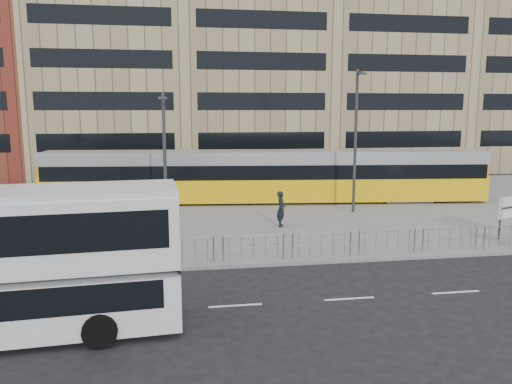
{
  "coord_description": "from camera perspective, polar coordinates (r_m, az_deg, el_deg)",
  "views": [
    {
      "loc": [
        -3.77,
        -19.8,
        6.53
      ],
      "look_at": [
        0.27,
        6.0,
        2.17
      ],
      "focal_mm": 35.0,
      "sensor_mm": 36.0,
      "label": 1
    }
  ],
  "objects": [
    {
      "name": "ground",
      "position": [
        21.19,
        1.81,
        -8.47
      ],
      "size": [
        120.0,
        120.0,
        0.0
      ],
      "primitive_type": "plane",
      "color": "black",
      "rests_on": "ground"
    },
    {
      "name": "plaza",
      "position": [
        32.67,
        -2.09,
        -1.92
      ],
      "size": [
        64.0,
        24.0,
        0.15
      ],
      "primitive_type": "cube",
      "color": "slate",
      "rests_on": "ground"
    },
    {
      "name": "kerb",
      "position": [
        21.21,
        1.79,
        -8.24
      ],
      "size": [
        64.0,
        0.25,
        0.17
      ],
      "primitive_type": "cube",
      "color": "gray",
      "rests_on": "ground"
    },
    {
      "name": "building_row",
      "position": [
        54.71,
        -3.38,
        16.17
      ],
      "size": [
        70.4,
        18.4,
        31.2
      ],
      "color": "brown",
      "rests_on": "ground"
    },
    {
      "name": "pedestrian_barrier",
      "position": [
        21.82,
        6.77,
        -5.31
      ],
      "size": [
        32.07,
        0.07,
        1.1
      ],
      "color": "gray",
      "rests_on": "plaza"
    },
    {
      "name": "road_markings",
      "position": [
        17.75,
        7.51,
        -12.17
      ],
      "size": [
        62.0,
        0.12,
        0.01
      ],
      "primitive_type": "cube",
      "color": "white",
      "rests_on": "ground"
    },
    {
      "name": "tram",
      "position": [
        34.38,
        1.23,
        1.8
      ],
      "size": [
        30.26,
        5.89,
        3.55
      ],
      "rotation": [
        0.0,
        0.0,
        -0.1
      ],
      "color": "yellow",
      "rests_on": "plaza"
    },
    {
      "name": "station_sign",
      "position": [
        27.98,
        27.1,
        -1.74
      ],
      "size": [
        1.71,
        0.74,
        2.08
      ],
      "rotation": [
        0.0,
        0.0,
        0.38
      ],
      "color": "#2D2D30",
      "rests_on": "plaza"
    },
    {
      "name": "pedestrian",
      "position": [
        27.26,
        2.9,
        -1.95
      ],
      "size": [
        0.66,
        0.82,
        1.96
      ],
      "primitive_type": "imported",
      "rotation": [
        0.0,
        0.0,
        1.27
      ],
      "color": "black",
      "rests_on": "plaza"
    },
    {
      "name": "traffic_light_west",
      "position": [
        22.24,
        -23.32,
        -2.73
      ],
      "size": [
        0.23,
        0.25,
        3.1
      ],
      "rotation": [
        0.0,
        0.0,
        0.43
      ],
      "color": "#2D2D30",
      "rests_on": "plaza"
    },
    {
      "name": "lamp_post_west",
      "position": [
        27.15,
        -10.4,
        4.26
      ],
      "size": [
        0.45,
        1.04,
        7.23
      ],
      "color": "#2D2D30",
      "rests_on": "plaza"
    },
    {
      "name": "lamp_post_east",
      "position": [
        31.21,
        11.34,
        6.27
      ],
      "size": [
        0.45,
        1.04,
        8.71
      ],
      "color": "#2D2D30",
      "rests_on": "plaza"
    }
  ]
}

